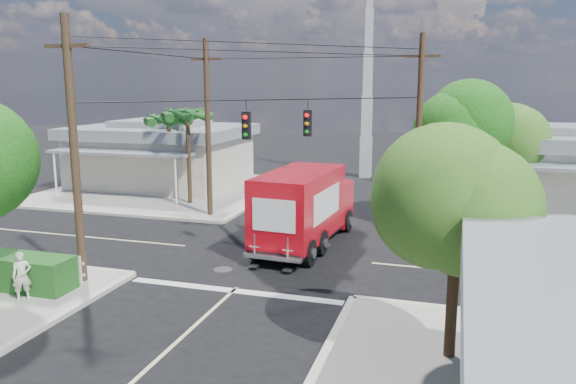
% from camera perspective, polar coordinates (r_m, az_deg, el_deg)
% --- Properties ---
extents(ground, '(120.00, 120.00, 0.00)m').
position_cam_1_polar(ground, '(22.94, -1.46, -6.32)').
color(ground, black).
rests_on(ground, ground).
extents(sidewalk_ne, '(14.12, 14.12, 0.14)m').
position_cam_1_polar(sidewalk_ne, '(32.61, 23.49, -1.89)').
color(sidewalk_ne, '#A29D92').
rests_on(sidewalk_ne, ground).
extents(sidewalk_nw, '(14.12, 14.12, 0.14)m').
position_cam_1_polar(sidewalk_nw, '(36.95, -12.23, 0.20)').
color(sidewalk_nw, '#A29D92').
rests_on(sidewalk_nw, ground).
extents(road_markings, '(32.00, 32.00, 0.01)m').
position_cam_1_polar(road_markings, '(21.62, -2.70, -7.41)').
color(road_markings, beige).
rests_on(road_markings, ground).
extents(building_ne, '(11.80, 10.20, 4.50)m').
position_cam_1_polar(building_ne, '(33.52, 26.33, 2.12)').
color(building_ne, silver).
rests_on(building_ne, sidewalk_ne).
extents(building_nw, '(10.80, 10.20, 4.30)m').
position_cam_1_polar(building_nw, '(38.53, -12.68, 3.85)').
color(building_nw, beige).
rests_on(building_nw, sidewalk_nw).
extents(radio_tower, '(0.80, 0.80, 17.00)m').
position_cam_1_polar(radio_tower, '(41.30, 8.05, 9.23)').
color(radio_tower, silver).
rests_on(radio_tower, ground).
extents(tree_ne_front, '(4.21, 4.14, 6.66)m').
position_cam_1_polar(tree_ne_front, '(27.62, 17.55, 6.21)').
color(tree_ne_front, '#422D1C').
rests_on(tree_ne_front, sidewalk_ne).
extents(tree_ne_back, '(3.77, 3.66, 5.82)m').
position_cam_1_polar(tree_ne_back, '(30.00, 22.45, 5.11)').
color(tree_ne_back, '#422D1C').
rests_on(tree_ne_back, sidewalk_ne).
extents(tree_se, '(3.67, 3.54, 5.62)m').
position_cam_1_polar(tree_se, '(13.82, 16.91, -1.09)').
color(tree_se, '#422D1C').
rests_on(tree_se, sidewalk_se).
extents(palm_nw_front, '(3.01, 3.08, 5.59)m').
position_cam_1_polar(palm_nw_front, '(31.80, -10.19, 7.60)').
color(palm_nw_front, '#422D1C').
rests_on(palm_nw_front, sidewalk_nw).
extents(palm_nw_back, '(3.01, 3.08, 5.19)m').
position_cam_1_polar(palm_nw_back, '(34.08, -12.04, 7.12)').
color(palm_nw_back, '#422D1C').
rests_on(palm_nw_back, sidewalk_nw).
extents(utility_poles, '(12.00, 10.68, 9.00)m').
position_cam_1_polar(utility_poles, '(24.05, -3.91, 5.83)').
color(utility_poles, '#473321').
rests_on(utility_poles, ground).
extents(picket_fence, '(5.94, 0.06, 1.00)m').
position_cam_1_polar(picket_fence, '(22.02, -26.23, -6.37)').
color(picket_fence, silver).
rests_on(picket_fence, sidewalk_sw).
extents(vending_boxes, '(1.90, 0.50, 1.10)m').
position_cam_1_polar(vending_boxes, '(27.67, 15.61, -2.23)').
color(vending_boxes, '#A92A1E').
rests_on(vending_boxes, sidewalk_ne).
extents(delivery_truck, '(2.93, 7.76, 3.29)m').
position_cam_1_polar(delivery_truck, '(23.73, 1.72, -1.55)').
color(delivery_truck, black).
rests_on(delivery_truck, ground).
extents(pedestrian, '(0.67, 0.66, 1.55)m').
position_cam_1_polar(pedestrian, '(19.54, -25.42, -7.70)').
color(pedestrian, beige).
rests_on(pedestrian, sidewalk_sw).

